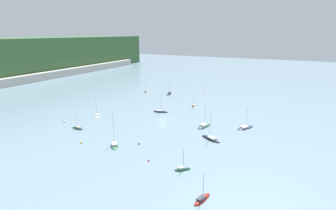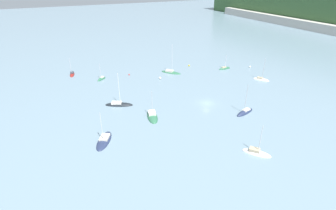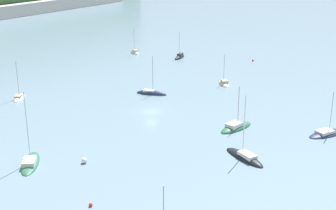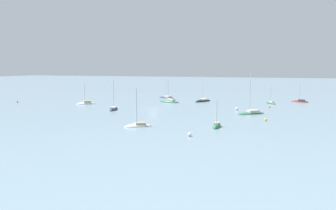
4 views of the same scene
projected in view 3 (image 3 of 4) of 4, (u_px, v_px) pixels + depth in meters
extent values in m
plane|color=slate|center=(151.00, 112.00, 94.95)|extent=(600.00, 600.00, 0.00)
ellipsoid|color=#232D4C|center=(151.00, 94.00, 106.31)|extent=(3.67, 7.35, 1.89)
cube|color=beige|center=(149.00, 91.00, 106.21)|extent=(1.93, 2.81, 0.48)
cylinder|color=#B2B2B7|center=(153.00, 74.00, 104.71)|extent=(0.14, 0.14, 8.30)
ellipsoid|color=black|center=(180.00, 58.00, 141.07)|extent=(6.63, 2.68, 1.85)
cube|color=#333842|center=(180.00, 55.00, 141.23)|extent=(2.48, 1.54, 0.85)
cylinder|color=silver|center=(179.00, 44.00, 139.42)|extent=(0.14, 0.14, 7.55)
ellipsoid|color=silver|center=(224.00, 84.00, 114.12)|extent=(6.32, 5.62, 1.54)
cube|color=tan|center=(224.00, 82.00, 113.38)|extent=(2.72, 2.58, 0.76)
cylinder|color=silver|center=(224.00, 68.00, 113.19)|extent=(0.14, 0.14, 6.87)
ellipsoid|color=#2D6647|center=(30.00, 164.00, 72.16)|extent=(8.34, 7.40, 1.14)
cube|color=beige|center=(29.00, 162.00, 71.29)|extent=(3.55, 3.35, 0.77)
cylinder|color=silver|center=(27.00, 127.00, 70.66)|extent=(0.14, 0.14, 11.25)
ellipsoid|color=#2D6647|center=(236.00, 128.00, 86.24)|extent=(8.48, 4.78, 1.70)
cube|color=silver|center=(234.00, 125.00, 85.55)|extent=(3.30, 2.66, 0.79)
cylinder|color=#B2B2B7|center=(238.00, 106.00, 85.15)|extent=(0.14, 0.14, 7.53)
ellipsoid|color=white|center=(19.00, 98.00, 103.38)|extent=(6.07, 4.88, 1.42)
cube|color=tan|center=(18.00, 96.00, 102.72)|extent=(2.54, 2.30, 0.52)
cylinder|color=#B2B2B7|center=(18.00, 79.00, 102.27)|extent=(0.14, 0.14, 7.93)
cylinder|color=#B2B2B7|center=(164.00, 208.00, 53.71)|extent=(0.14, 0.14, 5.70)
ellipsoid|color=silver|center=(135.00, 53.00, 147.49)|extent=(4.92, 5.87, 1.87)
cube|color=tan|center=(135.00, 51.00, 146.81)|extent=(2.28, 2.48, 0.65)
cylinder|color=silver|center=(134.00, 40.00, 146.43)|extent=(0.14, 0.14, 7.20)
ellipsoid|color=black|center=(244.00, 158.00, 74.07)|extent=(5.90, 8.61, 1.64)
cube|color=silver|center=(247.00, 155.00, 73.27)|extent=(2.83, 3.46, 0.65)
cylinder|color=silver|center=(244.00, 125.00, 72.67)|extent=(0.14, 0.14, 9.94)
ellipsoid|color=#232D4C|center=(327.00, 134.00, 83.52)|extent=(8.69, 6.66, 1.22)
cube|color=beige|center=(325.00, 132.00, 83.02)|extent=(3.62, 3.25, 0.56)
cylinder|color=silver|center=(331.00, 112.00, 82.39)|extent=(0.14, 0.14, 7.61)
sphere|color=red|center=(253.00, 60.00, 136.91)|extent=(0.54, 0.54, 0.54)
sphere|color=white|center=(84.00, 160.00, 72.24)|extent=(0.89, 0.89, 0.89)
sphere|color=red|center=(91.00, 205.00, 60.19)|extent=(0.51, 0.51, 0.51)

